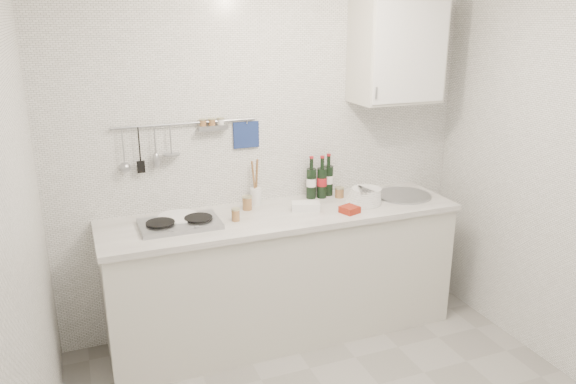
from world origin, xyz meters
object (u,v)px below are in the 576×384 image
(wine_bottles, at_px, (321,176))
(wall_cabinet, at_px, (397,51))
(plate_stack_hob, at_px, (178,219))
(plate_stack_sink, at_px, (365,196))
(utensil_crock, at_px, (256,194))

(wine_bottles, bearing_deg, wall_cabinet, -10.20)
(wall_cabinet, bearing_deg, plate_stack_hob, -178.57)
(wine_bottles, bearing_deg, plate_stack_sink, -45.24)
(plate_stack_hob, xyz_separation_m, plate_stack_sink, (1.31, -0.10, 0.03))
(utensil_crock, bearing_deg, plate_stack_hob, -166.17)
(wall_cabinet, bearing_deg, wine_bottles, 169.80)
(wall_cabinet, bearing_deg, utensil_crock, 174.26)
(utensil_crock, bearing_deg, plate_stack_sink, -18.57)
(wine_bottles, xyz_separation_m, utensil_crock, (-0.50, 0.01, -0.08))
(plate_stack_hob, relative_size, plate_stack_sink, 1.02)
(plate_stack_hob, bearing_deg, plate_stack_sink, -4.50)
(wine_bottles, bearing_deg, plate_stack_hob, -172.86)
(wine_bottles, distance_m, utensil_crock, 0.50)
(plate_stack_hob, height_order, plate_stack_sink, plate_stack_sink)
(plate_stack_hob, relative_size, utensil_crock, 0.85)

